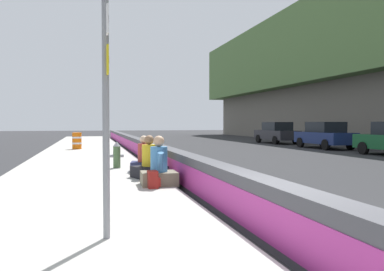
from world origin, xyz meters
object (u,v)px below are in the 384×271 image
(seated_person_foreground, at_px, (159,170))
(seated_person_rear, at_px, (144,160))
(fire_hydrant, at_px, (117,154))
(construction_barrel, at_px, (77,141))
(parked_car_midline, at_px, (277,133))
(route_sign_post, at_px, (106,77))
(seated_person_middle, at_px, (149,164))
(backpack, at_px, (153,180))
(parked_car_fourth, at_px, (325,135))

(seated_person_foreground, height_order, seated_person_rear, seated_person_foreground)
(fire_hydrant, xyz_separation_m, construction_barrel, (10.05, 1.58, 0.03))
(fire_hydrant, xyz_separation_m, parked_car_midline, (15.06, -13.62, 0.27))
(route_sign_post, height_order, construction_barrel, route_sign_post)
(route_sign_post, height_order, parked_car_midline, route_sign_post)
(seated_person_middle, relative_size, parked_car_midline, 0.26)
(construction_barrel, distance_m, parked_car_midline, 16.01)
(seated_person_foreground, height_order, construction_barrel, seated_person_foreground)
(seated_person_rear, bearing_deg, backpack, 176.03)
(seated_person_rear, xyz_separation_m, construction_barrel, (11.22, 2.34, 0.13))
(fire_hydrant, relative_size, parked_car_midline, 0.19)
(route_sign_post, bearing_deg, seated_person_middle, -14.11)
(seated_person_foreground, relative_size, seated_person_rear, 1.08)
(parked_car_fourth, bearing_deg, backpack, 134.52)
(seated_person_middle, bearing_deg, fire_hydrant, 15.34)
(seated_person_rear, bearing_deg, parked_car_midline, -38.39)
(seated_person_middle, height_order, backpack, seated_person_middle)
(fire_hydrant, distance_m, parked_car_midline, 20.31)
(backpack, height_order, parked_car_fourth, parked_car_fourth)
(parked_car_midline, bearing_deg, parked_car_fourth, -179.41)
(seated_person_foreground, height_order, parked_car_fourth, parked_car_fourth)
(fire_hydrant, distance_m, construction_barrel, 10.17)
(fire_hydrant, distance_m, parked_car_fourth, 16.16)
(seated_person_rear, height_order, backpack, seated_person_rear)
(route_sign_post, xyz_separation_m, seated_person_foreground, (4.13, -1.41, -1.72))
(route_sign_post, height_order, fire_hydrant, route_sign_post)
(fire_hydrant, distance_m, seated_person_foreground, 4.00)
(parked_car_midline, bearing_deg, seated_person_middle, 143.80)
(seated_person_foreground, bearing_deg, fire_hydrant, 10.71)
(seated_person_rear, bearing_deg, seated_person_middle, 178.24)
(parked_car_midline, bearing_deg, construction_barrel, 108.26)
(route_sign_post, height_order, seated_person_foreground, route_sign_post)
(backpack, bearing_deg, seated_person_rear, -3.97)
(parked_car_fourth, bearing_deg, fire_hydrant, 122.14)
(seated_person_middle, distance_m, backpack, 1.77)
(backpack, xyz_separation_m, parked_car_fourth, (12.93, -13.15, 0.53))
(seated_person_rear, distance_m, construction_barrel, 11.47)
(backpack, bearing_deg, route_sign_post, 162.11)
(construction_barrel, bearing_deg, parked_car_fourth, -95.41)
(seated_person_middle, height_order, construction_barrel, seated_person_middle)
(parked_car_fourth, distance_m, parked_car_midline, 6.46)
(seated_person_middle, distance_m, seated_person_rear, 1.40)
(fire_hydrant, relative_size, construction_barrel, 0.93)
(backpack, xyz_separation_m, parked_car_midline, (19.40, -13.09, 0.53))
(backpack, xyz_separation_m, construction_barrel, (14.38, 2.12, 0.28))
(construction_barrel, relative_size, parked_car_midline, 0.21)
(backpack, bearing_deg, construction_barrel, 8.37)
(parked_car_midline, bearing_deg, route_sign_post, 148.28)
(backpack, relative_size, parked_car_fourth, 0.09)
(seated_person_foreground, xyz_separation_m, parked_car_midline, (18.99, -12.88, 0.35))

